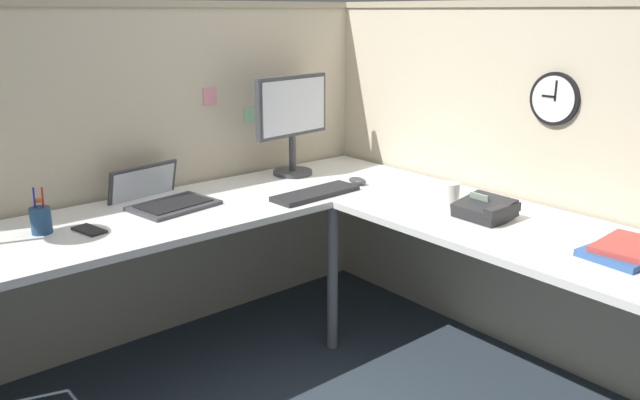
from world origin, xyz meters
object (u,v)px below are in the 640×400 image
at_px(laptop, 160,198).
at_px(wall_clock, 555,99).
at_px(computer_mouse, 357,181).
at_px(cell_phone, 89,230).
at_px(keyboard, 316,193).
at_px(office_phone, 486,210).
at_px(coffee_mug, 450,194).
at_px(monitor, 292,117).
at_px(pen_cup, 41,220).
at_px(book_stack, 627,250).

height_order(laptop, wall_clock, wall_clock).
xyz_separation_m(computer_mouse, cell_phone, (-1.25, 0.15, -0.01)).
bearing_deg(keyboard, office_phone, -68.51).
distance_m(office_phone, coffee_mug, 0.22).
distance_m(keyboard, cell_phone, 0.99).
relative_size(keyboard, coffee_mug, 4.48).
distance_m(laptop, wall_clock, 1.72).
distance_m(keyboard, coffee_mug, 0.60).
xyz_separation_m(laptop, computer_mouse, (0.87, -0.32, -0.01)).
height_order(cell_phone, coffee_mug, coffee_mug).
xyz_separation_m(computer_mouse, coffee_mug, (0.08, -0.50, 0.03)).
bearing_deg(keyboard, monitor, 64.14).
distance_m(pen_cup, coffee_mug, 1.65).
bearing_deg(computer_mouse, coffee_mug, -81.05).
bearing_deg(office_phone, laptop, 131.23).
bearing_deg(pen_cup, wall_clock, -29.43).
height_order(monitor, computer_mouse, monitor).
relative_size(keyboard, wall_clock, 1.95).
height_order(monitor, cell_phone, monitor).
relative_size(keyboard, book_stack, 1.44).
bearing_deg(keyboard, coffee_mug, -55.94).
distance_m(pen_cup, cell_phone, 0.18).
xyz_separation_m(monitor, office_phone, (0.16, -1.07, -0.26)).
bearing_deg(book_stack, coffee_mug, 89.18).
bearing_deg(cell_phone, wall_clock, -40.89).
height_order(coffee_mug, wall_clock, wall_clock).
bearing_deg(coffee_mug, book_stack, -90.82).
height_order(computer_mouse, office_phone, office_phone).
height_order(laptop, computer_mouse, laptop).
distance_m(cell_phone, office_phone, 1.55).
bearing_deg(pen_cup, laptop, 7.97).
distance_m(computer_mouse, office_phone, 0.72).
distance_m(keyboard, office_phone, 0.76).
distance_m(laptop, cell_phone, 0.41).
relative_size(laptop, office_phone, 2.07).
bearing_deg(wall_clock, cell_phone, 150.90).
height_order(laptop, cell_phone, laptop).
xyz_separation_m(office_phone, book_stack, (0.03, -0.56, -0.02)).
relative_size(cell_phone, book_stack, 0.48).
xyz_separation_m(pen_cup, cell_phone, (0.14, -0.09, -0.05)).
bearing_deg(wall_clock, keyboard, 132.39).
distance_m(cell_phone, wall_clock, 1.94).
xyz_separation_m(keyboard, office_phone, (0.32, -0.70, 0.03)).
distance_m(monitor, computer_mouse, 0.47).
relative_size(monitor, keyboard, 1.16).
relative_size(monitor, office_phone, 2.41).
relative_size(office_phone, wall_clock, 0.94).
xyz_separation_m(office_phone, wall_clock, (0.36, -0.04, 0.42)).
xyz_separation_m(computer_mouse, book_stack, (0.07, -1.28, 0.00)).
relative_size(keyboard, computer_mouse, 4.13).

